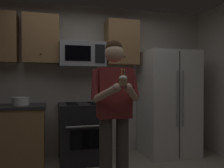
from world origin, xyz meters
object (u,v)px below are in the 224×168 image
at_px(oven_range, 83,132).
at_px(person, 114,106).
at_px(microwave, 82,55).
at_px(cupcake, 123,80).
at_px(refrigerator, 168,103).
at_px(bowl_large_white, 21,101).

distance_m(oven_range, person, 1.28).
xyz_separation_m(microwave, cupcake, (0.20, -1.59, -0.43)).
relative_size(microwave, refrigerator, 0.41).
height_order(microwave, bowl_large_white, microwave).
bearing_deg(bowl_large_white, refrigerator, -1.46).
xyz_separation_m(oven_range, bowl_large_white, (-0.95, 0.02, 0.52)).
bearing_deg(microwave, oven_range, -90.02).
height_order(refrigerator, person, refrigerator).
height_order(oven_range, person, person).
bearing_deg(refrigerator, oven_range, 178.50).
height_order(microwave, person, microwave).
xyz_separation_m(refrigerator, cupcake, (-1.30, -1.44, 0.39)).
xyz_separation_m(bowl_large_white, person, (1.15, -1.17, 0.01)).
bearing_deg(oven_range, person, -80.04).
relative_size(oven_range, bowl_large_white, 3.59).
height_order(person, cupcake, person).
height_order(oven_range, refrigerator, refrigerator).
bearing_deg(oven_range, microwave, 89.98).
relative_size(microwave, person, 0.42).
bearing_deg(microwave, person, -80.96).
height_order(refrigerator, bowl_large_white, refrigerator).
height_order(refrigerator, cupcake, refrigerator).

